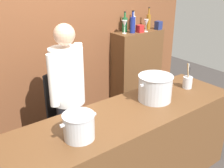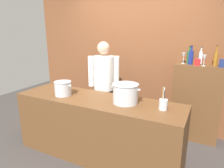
{
  "view_description": "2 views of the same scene",
  "coord_description": "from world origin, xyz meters",
  "px_view_note": "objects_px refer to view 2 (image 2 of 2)",
  "views": [
    {
      "loc": [
        -1.43,
        -1.68,
        2.13
      ],
      "look_at": [
        0.04,
        0.26,
        1.1
      ],
      "focal_mm": 43.71,
      "sensor_mm": 36.0,
      "label": 1
    },
    {
      "loc": [
        1.4,
        -2.29,
        1.84
      ],
      "look_at": [
        0.08,
        0.32,
        1.05
      ],
      "focal_mm": 32.1,
      "sensor_mm": 36.0,
      "label": 2
    }
  ],
  "objects_px": {
    "wine_bottle_green": "(189,57)",
    "spice_tin_red": "(198,62)",
    "wine_glass_short": "(204,58)",
    "wine_bottle_clear": "(201,57)",
    "stockpot_small": "(63,88)",
    "stockpot_large": "(125,93)",
    "wine_bottle_cobalt": "(191,57)",
    "wine_bottle_amber": "(216,58)",
    "spice_tin_navy": "(222,63)",
    "wine_glass_tall": "(184,56)",
    "utensil_crock": "(163,104)",
    "chef": "(104,82)"
  },
  "relations": [
    {
      "from": "chef",
      "to": "spice_tin_navy",
      "type": "xyz_separation_m",
      "value": [
        1.77,
        0.45,
        0.4
      ]
    },
    {
      "from": "wine_bottle_amber",
      "to": "spice_tin_red",
      "type": "bearing_deg",
      "value": -160.6
    },
    {
      "from": "wine_bottle_green",
      "to": "spice_tin_red",
      "type": "distance_m",
      "value": 0.22
    },
    {
      "from": "utensil_crock",
      "to": "wine_bottle_amber",
      "type": "height_order",
      "value": "wine_bottle_amber"
    },
    {
      "from": "utensil_crock",
      "to": "spice_tin_navy",
      "type": "distance_m",
      "value": 1.28
    },
    {
      "from": "wine_bottle_green",
      "to": "wine_glass_tall",
      "type": "distance_m",
      "value": 0.12
    },
    {
      "from": "stockpot_small",
      "to": "wine_bottle_clear",
      "type": "relative_size",
      "value": 1.14
    },
    {
      "from": "wine_bottle_green",
      "to": "stockpot_large",
      "type": "bearing_deg",
      "value": -116.8
    },
    {
      "from": "wine_bottle_amber",
      "to": "wine_bottle_cobalt",
      "type": "distance_m",
      "value": 0.36
    },
    {
      "from": "stockpot_small",
      "to": "spice_tin_navy",
      "type": "bearing_deg",
      "value": 29.43
    },
    {
      "from": "stockpot_large",
      "to": "stockpot_small",
      "type": "bearing_deg",
      "value": -172.86
    },
    {
      "from": "wine_bottle_clear",
      "to": "stockpot_large",
      "type": "bearing_deg",
      "value": -122.63
    },
    {
      "from": "wine_bottle_green",
      "to": "wine_bottle_cobalt",
      "type": "xyz_separation_m",
      "value": [
        0.04,
        -0.12,
        0.01
      ]
    },
    {
      "from": "stockpot_large",
      "to": "wine_bottle_clear",
      "type": "distance_m",
      "value": 1.52
    },
    {
      "from": "wine_bottle_clear",
      "to": "wine_bottle_green",
      "type": "bearing_deg",
      "value": -175.27
    },
    {
      "from": "wine_bottle_clear",
      "to": "chef",
      "type": "bearing_deg",
      "value": -156.17
    },
    {
      "from": "chef",
      "to": "utensil_crock",
      "type": "bearing_deg",
      "value": 127.37
    },
    {
      "from": "wine_bottle_amber",
      "to": "spice_tin_navy",
      "type": "distance_m",
      "value": 0.16
    },
    {
      "from": "stockpot_small",
      "to": "wine_bottle_green",
      "type": "distance_m",
      "value": 2.11
    },
    {
      "from": "wine_glass_short",
      "to": "wine_glass_tall",
      "type": "bearing_deg",
      "value": 163.27
    },
    {
      "from": "wine_bottle_clear",
      "to": "stockpot_small",
      "type": "bearing_deg",
      "value": -142.15
    },
    {
      "from": "stockpot_small",
      "to": "wine_bottle_clear",
      "type": "height_order",
      "value": "wine_bottle_clear"
    },
    {
      "from": "chef",
      "to": "spice_tin_navy",
      "type": "distance_m",
      "value": 1.87
    },
    {
      "from": "wine_glass_short",
      "to": "spice_tin_red",
      "type": "bearing_deg",
      "value": 164.69
    },
    {
      "from": "stockpot_small",
      "to": "spice_tin_red",
      "type": "bearing_deg",
      "value": 34.65
    },
    {
      "from": "wine_bottle_green",
      "to": "spice_tin_navy",
      "type": "relative_size",
      "value": 2.31
    },
    {
      "from": "wine_glass_tall",
      "to": "utensil_crock",
      "type": "bearing_deg",
      "value": -91.88
    },
    {
      "from": "wine_glass_short",
      "to": "wine_glass_tall",
      "type": "xyz_separation_m",
      "value": [
        -0.32,
        0.1,
        0.01
      ]
    },
    {
      "from": "chef",
      "to": "wine_bottle_cobalt",
      "type": "xyz_separation_m",
      "value": [
        1.32,
        0.51,
        0.45
      ]
    },
    {
      "from": "wine_bottle_amber",
      "to": "spice_tin_navy",
      "type": "xyz_separation_m",
      "value": [
        0.09,
        -0.11,
        -0.05
      ]
    },
    {
      "from": "wine_bottle_amber",
      "to": "wine_bottle_green",
      "type": "bearing_deg",
      "value": 170.44
    },
    {
      "from": "wine_bottle_amber",
      "to": "wine_bottle_green",
      "type": "height_order",
      "value": "wine_bottle_amber"
    },
    {
      "from": "utensil_crock",
      "to": "wine_bottle_clear",
      "type": "distance_m",
      "value": 1.36
    },
    {
      "from": "stockpot_small",
      "to": "wine_bottle_clear",
      "type": "xyz_separation_m",
      "value": [
        1.75,
        1.36,
        0.4
      ]
    },
    {
      "from": "wine_bottle_amber",
      "to": "wine_glass_tall",
      "type": "bearing_deg",
      "value": -177.84
    },
    {
      "from": "wine_bottle_green",
      "to": "wine_bottle_clear",
      "type": "bearing_deg",
      "value": 4.73
    },
    {
      "from": "stockpot_large",
      "to": "spice_tin_navy",
      "type": "height_order",
      "value": "spice_tin_navy"
    },
    {
      "from": "chef",
      "to": "spice_tin_red",
      "type": "relative_size",
      "value": 16.48
    },
    {
      "from": "spice_tin_navy",
      "to": "wine_glass_tall",
      "type": "bearing_deg",
      "value": 170.46
    },
    {
      "from": "stockpot_small",
      "to": "spice_tin_navy",
      "type": "xyz_separation_m",
      "value": [
        2.07,
        1.17,
        0.36
      ]
    },
    {
      "from": "wine_bottle_amber",
      "to": "spice_tin_red",
      "type": "distance_m",
      "value": 0.27
    },
    {
      "from": "spice_tin_red",
      "to": "utensil_crock",
      "type": "bearing_deg",
      "value": -103.62
    },
    {
      "from": "stockpot_large",
      "to": "spice_tin_red",
      "type": "distance_m",
      "value": 1.36
    },
    {
      "from": "stockpot_large",
      "to": "utensil_crock",
      "type": "bearing_deg",
      "value": -1.05
    },
    {
      "from": "wine_bottle_clear",
      "to": "spice_tin_red",
      "type": "relative_size",
      "value": 2.74
    },
    {
      "from": "stockpot_large",
      "to": "spice_tin_red",
      "type": "relative_size",
      "value": 4.04
    },
    {
      "from": "stockpot_small",
      "to": "wine_bottle_clear",
      "type": "bearing_deg",
      "value": 37.85
    },
    {
      "from": "wine_bottle_amber",
      "to": "wine_bottle_green",
      "type": "distance_m",
      "value": 0.4
    },
    {
      "from": "chef",
      "to": "wine_glass_short",
      "type": "relative_size",
      "value": 9.53
    },
    {
      "from": "utensil_crock",
      "to": "wine_bottle_clear",
      "type": "bearing_deg",
      "value": 76.97
    }
  ]
}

